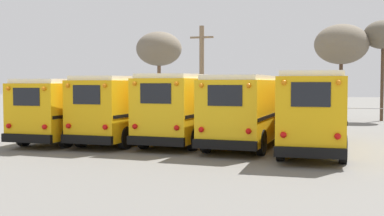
{
  "coord_description": "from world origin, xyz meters",
  "views": [
    {
      "loc": [
        6.7,
        -22.89,
        2.9
      ],
      "look_at": [
        0.0,
        -0.31,
        1.66
      ],
      "focal_mm": 45.0,
      "sensor_mm": 36.0,
      "label": 1
    }
  ],
  "objects_px": {
    "utility_pole": "(202,72)",
    "school_bus_0": "(83,106)",
    "bare_tree_1": "(383,35)",
    "school_bus_4": "(314,108)",
    "school_bus_3": "(251,107)",
    "school_bus_1": "(140,105)",
    "bare_tree_2": "(341,45)",
    "school_bus_2": "(197,105)",
    "bare_tree_0": "(159,49)"
  },
  "relations": [
    {
      "from": "school_bus_4",
      "to": "bare_tree_1",
      "type": "bearing_deg",
      "value": 76.1
    },
    {
      "from": "school_bus_0",
      "to": "school_bus_1",
      "type": "bearing_deg",
      "value": 11.59
    },
    {
      "from": "school_bus_3",
      "to": "school_bus_4",
      "type": "distance_m",
      "value": 3.01
    },
    {
      "from": "school_bus_3",
      "to": "utility_pole",
      "type": "height_order",
      "value": "utility_pole"
    },
    {
      "from": "school_bus_1",
      "to": "utility_pole",
      "type": "relative_size",
      "value": 1.46
    },
    {
      "from": "bare_tree_2",
      "to": "school_bus_4",
      "type": "bearing_deg",
      "value": -94.33
    },
    {
      "from": "school_bus_2",
      "to": "bare_tree_2",
      "type": "relative_size",
      "value": 1.44
    },
    {
      "from": "utility_pole",
      "to": "bare_tree_0",
      "type": "relative_size",
      "value": 1.0
    },
    {
      "from": "school_bus_0",
      "to": "bare_tree_2",
      "type": "relative_size",
      "value": 1.34
    },
    {
      "from": "school_bus_4",
      "to": "bare_tree_0",
      "type": "relative_size",
      "value": 1.46
    },
    {
      "from": "bare_tree_1",
      "to": "bare_tree_2",
      "type": "height_order",
      "value": "bare_tree_1"
    },
    {
      "from": "bare_tree_1",
      "to": "school_bus_1",
      "type": "bearing_deg",
      "value": -129.1
    },
    {
      "from": "school_bus_3",
      "to": "bare_tree_2",
      "type": "bearing_deg",
      "value": 75.53
    },
    {
      "from": "school_bus_2",
      "to": "school_bus_3",
      "type": "relative_size",
      "value": 1.12
    },
    {
      "from": "school_bus_3",
      "to": "school_bus_4",
      "type": "xyz_separation_m",
      "value": [
        2.93,
        -0.67,
        0.06
      ]
    },
    {
      "from": "bare_tree_2",
      "to": "bare_tree_1",
      "type": "bearing_deg",
      "value": 5.92
    },
    {
      "from": "bare_tree_2",
      "to": "school_bus_1",
      "type": "bearing_deg",
      "value": -122.56
    },
    {
      "from": "school_bus_3",
      "to": "utility_pole",
      "type": "distance_m",
      "value": 14.02
    },
    {
      "from": "school_bus_1",
      "to": "school_bus_4",
      "type": "bearing_deg",
      "value": -7.99
    },
    {
      "from": "school_bus_1",
      "to": "utility_pole",
      "type": "height_order",
      "value": "utility_pole"
    },
    {
      "from": "school_bus_1",
      "to": "school_bus_4",
      "type": "distance_m",
      "value": 8.89
    },
    {
      "from": "bare_tree_1",
      "to": "school_bus_4",
      "type": "bearing_deg",
      "value": -103.9
    },
    {
      "from": "school_bus_1",
      "to": "bare_tree_2",
      "type": "xyz_separation_m",
      "value": [
        10.09,
        15.81,
        4.09
      ]
    },
    {
      "from": "school_bus_2",
      "to": "school_bus_3",
      "type": "xyz_separation_m",
      "value": [
        2.93,
        -1.0,
        -0.03
      ]
    },
    {
      "from": "school_bus_1",
      "to": "school_bus_3",
      "type": "bearing_deg",
      "value": -5.51
    },
    {
      "from": "school_bus_0",
      "to": "bare_tree_1",
      "type": "height_order",
      "value": "bare_tree_1"
    },
    {
      "from": "school_bus_4",
      "to": "bare_tree_2",
      "type": "distance_m",
      "value": 17.56
    },
    {
      "from": "school_bus_0",
      "to": "school_bus_3",
      "type": "xyz_separation_m",
      "value": [
        8.8,
        0.04,
        0.07
      ]
    },
    {
      "from": "school_bus_4",
      "to": "bare_tree_0",
      "type": "height_order",
      "value": "bare_tree_0"
    },
    {
      "from": "school_bus_2",
      "to": "bare_tree_2",
      "type": "height_order",
      "value": "bare_tree_2"
    },
    {
      "from": "school_bus_4",
      "to": "school_bus_1",
      "type": "bearing_deg",
      "value": 172.01
    },
    {
      "from": "school_bus_1",
      "to": "bare_tree_1",
      "type": "relative_size",
      "value": 1.37
    },
    {
      "from": "school_bus_0",
      "to": "school_bus_3",
      "type": "distance_m",
      "value": 8.8
    },
    {
      "from": "school_bus_4",
      "to": "bare_tree_0",
      "type": "bearing_deg",
      "value": 129.4
    },
    {
      "from": "school_bus_2",
      "to": "school_bus_3",
      "type": "height_order",
      "value": "school_bus_2"
    },
    {
      "from": "school_bus_3",
      "to": "bare_tree_1",
      "type": "relative_size",
      "value": 1.25
    },
    {
      "from": "school_bus_0",
      "to": "utility_pole",
      "type": "height_order",
      "value": "utility_pole"
    },
    {
      "from": "school_bus_0",
      "to": "school_bus_2",
      "type": "bearing_deg",
      "value": 10.02
    },
    {
      "from": "school_bus_3",
      "to": "bare_tree_1",
      "type": "xyz_separation_m",
      "value": [
        7.23,
        16.68,
        4.71
      ]
    },
    {
      "from": "school_bus_4",
      "to": "bare_tree_0",
      "type": "xyz_separation_m",
      "value": [
        -13.3,
        16.19,
        3.9
      ]
    },
    {
      "from": "school_bus_4",
      "to": "bare_tree_2",
      "type": "xyz_separation_m",
      "value": [
        1.29,
        17.04,
        4.02
      ]
    },
    {
      "from": "bare_tree_0",
      "to": "utility_pole",
      "type": "bearing_deg",
      "value": -32.98
    },
    {
      "from": "school_bus_4",
      "to": "school_bus_0",
      "type": "bearing_deg",
      "value": 176.91
    },
    {
      "from": "bare_tree_0",
      "to": "bare_tree_1",
      "type": "relative_size",
      "value": 0.94
    },
    {
      "from": "utility_pole",
      "to": "school_bus_0",
      "type": "bearing_deg",
      "value": -103.16
    },
    {
      "from": "school_bus_2",
      "to": "school_bus_4",
      "type": "height_order",
      "value": "school_bus_4"
    },
    {
      "from": "bare_tree_0",
      "to": "school_bus_1",
      "type": "bearing_deg",
      "value": -73.27
    },
    {
      "from": "utility_pole",
      "to": "bare_tree_2",
      "type": "distance_m",
      "value": 10.97
    },
    {
      "from": "school_bus_3",
      "to": "bare_tree_2",
      "type": "height_order",
      "value": "bare_tree_2"
    },
    {
      "from": "school_bus_3",
      "to": "bare_tree_1",
      "type": "height_order",
      "value": "bare_tree_1"
    }
  ]
}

